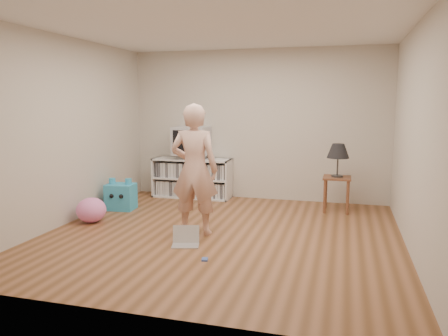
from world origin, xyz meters
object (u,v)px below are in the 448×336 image
dvd_deck (192,157)px  side_table (337,185)px  person (194,170)px  plush_pink (91,210)px  media_unit (192,178)px  plush_blue (121,196)px  laptop (186,240)px  table_lamp (338,152)px  crt_tv (192,141)px

dvd_deck → side_table: size_ratio=0.82×
side_table → person: (-1.75, -1.70, 0.43)m
side_table → plush_pink: bearing=-154.7°
dvd_deck → media_unit: bearing=90.0°
side_table → media_unit: bearing=171.3°
plush_blue → dvd_deck: bearing=49.6°
dvd_deck → laptop: bearing=-72.1°
laptop → plush_blue: (-1.61, 1.37, 0.15)m
media_unit → laptop: 2.69m
table_lamp → person: person is taller
dvd_deck → side_table: dvd_deck is taller
person → side_table: bearing=-139.7°
crt_tv → plush_blue: bearing=-124.6°
media_unit → plush_blue: bearing=-124.1°
media_unit → plush_pink: bearing=-112.8°
dvd_deck → plush_pink: bearing=-113.0°
laptop → plush_pink: (-1.65, 0.57, 0.12)m
media_unit → dvd_deck: bearing=-90.0°
table_lamp → plush_blue: bearing=-166.6°
side_table → plush_pink: (-3.35, -1.58, -0.24)m
plush_blue → crt_tv: bearing=49.5°
media_unit → person: 2.28m
dvd_deck → table_lamp: bearing=-8.3°
crt_tv → laptop: (0.82, -2.52, -0.96)m
crt_tv → plush_pink: (-0.83, -1.95, -0.84)m
media_unit → person: (0.78, -2.09, 0.49)m
person → laptop: bearing=91.2°
person → plush_blue: size_ratio=3.37×
media_unit → plush_pink: 2.14m
table_lamp → plush_pink: (-3.35, -1.58, -0.76)m
crt_tv → table_lamp: bearing=-8.3°
crt_tv → side_table: 2.62m
media_unit → crt_tv: 0.67m
media_unit → plush_blue: media_unit is taller
dvd_deck → crt_tv: bearing=-90.0°
person → plush_pink: 1.74m
dvd_deck → crt_tv: crt_tv is taller
plush_blue → plush_pink: (-0.03, -0.80, -0.04)m
laptop → table_lamp: bearing=35.9°
side_table → table_lamp: bearing=180.0°
table_lamp → laptop: 2.89m
dvd_deck → side_table: (2.52, -0.37, -0.32)m
table_lamp → person: size_ratio=0.31×
crt_tv → plush_pink: size_ratio=1.44×
plush_blue → side_table: bearing=7.5°
person → plush_pink: size_ratio=4.04×
dvd_deck → plush_blue: dvd_deck is taller
crt_tv → person: 2.21m
plush_pink → dvd_deck: bearing=67.0°
dvd_deck → laptop: dvd_deck is taller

